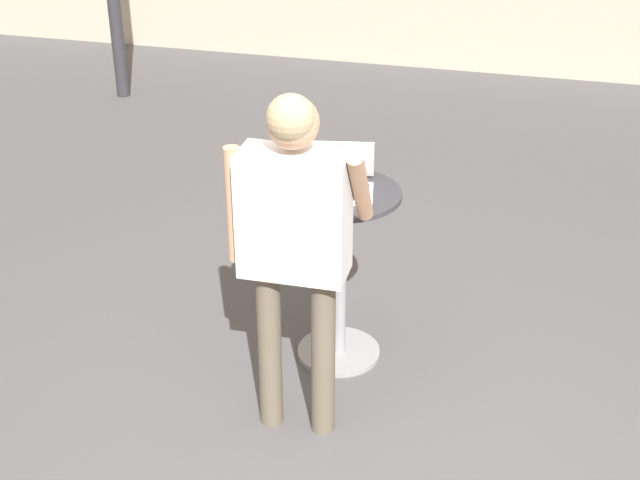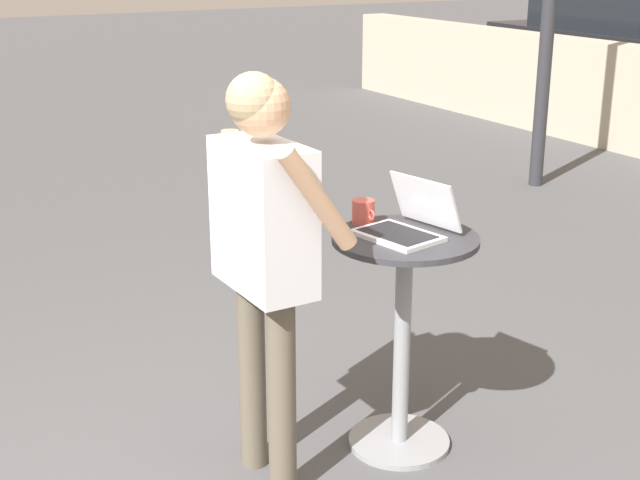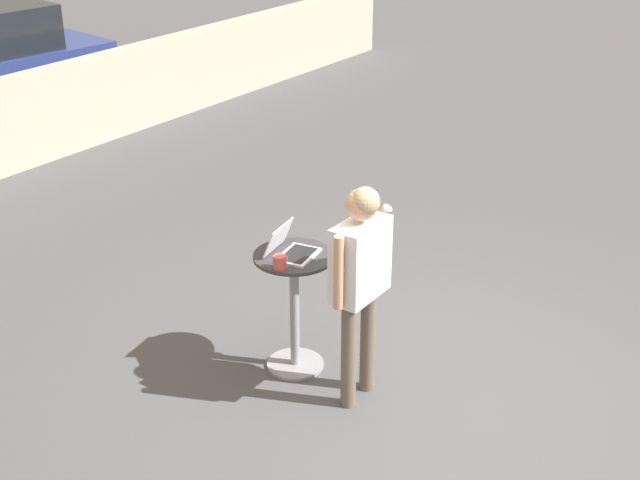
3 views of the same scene
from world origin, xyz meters
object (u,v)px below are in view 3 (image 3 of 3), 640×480
at_px(laptop, 291,249).
at_px(coffee_mug, 280,262).
at_px(cafe_table, 294,300).
at_px(standing_person, 360,268).

relative_size(laptop, coffee_mug, 2.90).
xyz_separation_m(cafe_table, laptop, (-0.01, 0.02, 0.42)).
bearing_deg(cafe_table, standing_person, -94.80).
distance_m(cafe_table, standing_person, 0.78).
bearing_deg(laptop, coffee_mug, -161.90).
distance_m(cafe_table, laptop, 0.42).
xyz_separation_m(laptop, coffee_mug, (-0.22, -0.07, 0.00)).
bearing_deg(standing_person, cafe_table, 85.20).
height_order(coffee_mug, standing_person, standing_person).
bearing_deg(laptop, cafe_table, -56.14).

